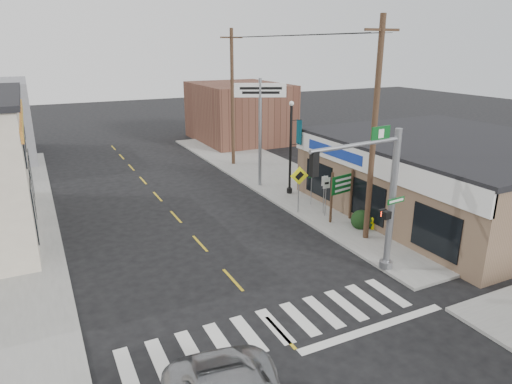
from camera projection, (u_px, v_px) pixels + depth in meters
name	position (u px, v px, depth m)	size (l,w,h in m)	color
ground	(280.00, 332.00, 15.29)	(140.00, 140.00, 0.00)	black
sidewalk_right	(303.00, 189.00, 30.14)	(6.00, 38.00, 0.13)	gray
center_line	(200.00, 243.00, 22.11)	(0.12, 56.00, 0.01)	gold
crosswalk	(275.00, 326.00, 15.63)	(11.00, 2.20, 0.01)	silver
thrift_store	(452.00, 177.00, 25.89)	(12.00, 14.00, 4.00)	#795F49
bldg_distant_right	(239.00, 112.00, 45.06)	(8.00, 10.00, 5.60)	brown
traffic_signal_pole	(379.00, 188.00, 18.02)	(4.86, 0.38, 6.15)	gray
guide_sign	(342.00, 189.00, 24.11)	(1.57, 0.13, 2.76)	#4B3423
fire_hydrant	(373.00, 222.00, 23.38)	(0.21, 0.21, 0.68)	#C4BA01
ped_crossing_sign	(299.00, 181.00, 25.30)	(1.04, 0.07, 2.68)	gray
lamp_post	(291.00, 141.00, 28.21)	(0.76, 0.59, 5.83)	black
dance_center_sign	(260.00, 106.00, 29.26)	(3.32, 0.21, 7.05)	gray
bare_tree	(400.00, 158.00, 23.33)	(2.26, 2.26, 4.52)	black
shrub_front	(453.00, 242.00, 20.64)	(1.44, 1.44, 1.08)	#1E3D1D
shrub_back	(361.00, 220.00, 23.63)	(1.06, 1.06, 0.79)	black
utility_pole_near	(374.00, 131.00, 20.87)	(1.80, 0.27, 10.35)	#4C3927
utility_pole_far	(232.00, 97.00, 34.81)	(1.78, 0.27, 10.23)	#4A3026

